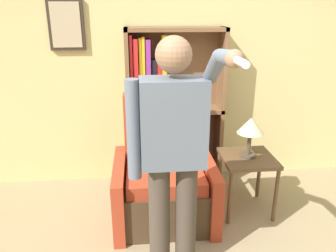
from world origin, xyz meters
The scene contains 6 objects.
wall_back centered at (-0.01, 2.03, 1.40)m, with size 8.00×0.11×2.80m.
bookcase centered at (-0.28, 1.87, 0.83)m, with size 1.02×0.28×1.72m.
armchair centered at (-0.32, 1.24, 0.35)m, with size 0.92×0.84×1.13m.
person_standing centered at (-0.32, 0.46, 1.00)m, with size 0.57×0.78×1.74m.
side_table centered at (0.48, 1.22, 0.49)m, with size 0.49×0.49×0.57m.
table_lamp centered at (0.48, 1.22, 0.86)m, with size 0.24×0.24×0.39m.
Camera 1 is at (-0.54, -1.50, 1.89)m, focal length 35.00 mm.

